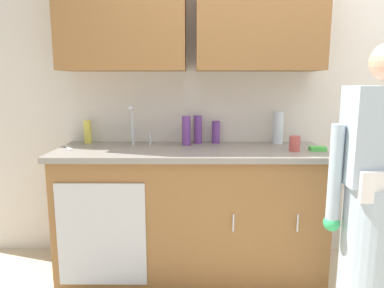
# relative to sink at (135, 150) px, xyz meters

# --- Properties ---
(kitchen_wall_with_uppers) EXTENTS (4.80, 0.44, 2.70)m
(kitchen_wall_with_uppers) POSITION_rel_sink_xyz_m (0.82, 0.29, 0.55)
(kitchen_wall_with_uppers) COLOR beige
(kitchen_wall_with_uppers) RESTS_ON ground
(counter_cabinet) EXTENTS (1.90, 0.62, 0.90)m
(counter_cabinet) POSITION_rel_sink_xyz_m (0.41, -0.01, -0.48)
(counter_cabinet) COLOR brown
(counter_cabinet) RESTS_ON ground
(countertop) EXTENTS (1.96, 0.66, 0.04)m
(countertop) POSITION_rel_sink_xyz_m (0.41, -0.01, -0.01)
(countertop) COLOR gray
(countertop) RESTS_ON counter_cabinet
(sink) EXTENTS (0.50, 0.36, 0.35)m
(sink) POSITION_rel_sink_xyz_m (0.00, 0.00, 0.00)
(sink) COLOR #B7BABF
(sink) RESTS_ON counter_cabinet
(person_at_sink) EXTENTS (0.55, 0.34, 1.62)m
(person_at_sink) POSITION_rel_sink_xyz_m (1.42, -0.71, -0.23)
(person_at_sink) COLOR white
(person_at_sink) RESTS_ON ground
(bottle_water_tall) EXTENTS (0.08, 0.08, 0.26)m
(bottle_water_tall) POSITION_rel_sink_xyz_m (1.09, 0.20, 0.14)
(bottle_water_tall) COLOR silver
(bottle_water_tall) RESTS_ON countertop
(bottle_soap) EXTENTS (0.07, 0.07, 0.22)m
(bottle_soap) POSITION_rel_sink_xyz_m (0.46, 0.22, 0.12)
(bottle_soap) COLOR #66388C
(bottle_soap) RESTS_ON countertop
(bottle_water_short) EXTENTS (0.06, 0.06, 0.18)m
(bottle_water_short) POSITION_rel_sink_xyz_m (0.61, 0.23, 0.10)
(bottle_water_short) COLOR #66388C
(bottle_water_short) RESTS_ON countertop
(bottle_cleaner_spray) EXTENTS (0.06, 0.06, 0.18)m
(bottle_cleaner_spray) POSITION_rel_sink_xyz_m (-0.41, 0.22, 0.10)
(bottle_cleaner_spray) COLOR #D8D14C
(bottle_cleaner_spray) RESTS_ON countertop
(bottle_dish_liquid) EXTENTS (0.07, 0.07, 0.22)m
(bottle_dish_liquid) POSITION_rel_sink_xyz_m (0.37, 0.13, 0.13)
(bottle_dish_liquid) COLOR #66388C
(bottle_dish_liquid) RESTS_ON countertop
(cup_by_sink) EXTENTS (0.08, 0.08, 0.11)m
(cup_by_sink) POSITION_rel_sink_xyz_m (1.14, -0.10, 0.07)
(cup_by_sink) COLOR #B24C47
(cup_by_sink) RESTS_ON countertop
(knife_on_counter) EXTENTS (0.14, 0.22, 0.01)m
(knife_on_counter) POSITION_rel_sink_xyz_m (-0.50, 0.02, 0.02)
(knife_on_counter) COLOR silver
(knife_on_counter) RESTS_ON countertop
(sponge) EXTENTS (0.11, 0.07, 0.03)m
(sponge) POSITION_rel_sink_xyz_m (1.31, -0.09, 0.03)
(sponge) COLOR #4CBF4C
(sponge) RESTS_ON countertop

